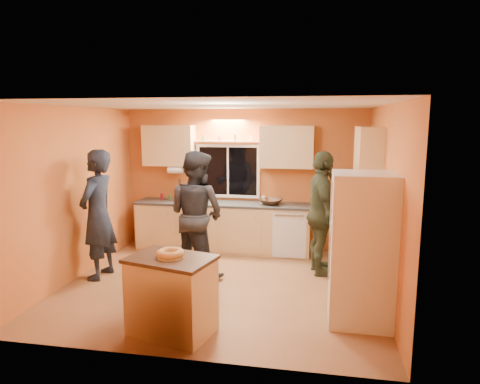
% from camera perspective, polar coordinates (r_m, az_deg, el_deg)
% --- Properties ---
extents(ground, '(4.50, 4.50, 0.00)m').
position_cam_1_polar(ground, '(6.44, -2.57, -12.28)').
color(ground, brown).
rests_on(ground, ground).
extents(room_shell, '(4.54, 4.04, 2.61)m').
position_cam_1_polar(room_shell, '(6.40, -0.82, 2.59)').
color(room_shell, '#CA7533').
rests_on(room_shell, ground).
extents(back_counter, '(4.23, 0.62, 0.90)m').
position_cam_1_polar(back_counter, '(7.89, 0.25, -4.72)').
color(back_counter, tan).
rests_on(back_counter, ground).
extents(right_counter, '(0.62, 1.84, 0.90)m').
position_cam_1_polar(right_counter, '(6.64, 15.19, -7.80)').
color(right_counter, tan).
rests_on(right_counter, ground).
extents(refrigerator, '(0.72, 0.70, 1.80)m').
position_cam_1_polar(refrigerator, '(5.27, 15.91, -7.30)').
color(refrigerator, silver).
rests_on(refrigerator, ground).
extents(island, '(1.05, 0.84, 0.90)m').
position_cam_1_polar(island, '(5.00, -9.10, -13.40)').
color(island, tan).
rests_on(island, ground).
extents(bundt_pastry, '(0.31, 0.31, 0.09)m').
position_cam_1_polar(bundt_pastry, '(4.83, -9.26, -8.08)').
color(bundt_pastry, tan).
rests_on(bundt_pastry, island).
extents(person_left, '(0.50, 0.74, 1.97)m').
position_cam_1_polar(person_left, '(6.82, -18.43, -2.88)').
color(person_left, black).
rests_on(person_left, ground).
extents(person_center, '(1.16, 1.06, 1.94)m').
position_cam_1_polar(person_center, '(6.59, -5.84, -2.96)').
color(person_center, black).
rests_on(person_center, ground).
extents(person_right, '(0.69, 1.21, 1.94)m').
position_cam_1_polar(person_right, '(6.75, 10.84, -2.83)').
color(person_right, '#2C3220').
rests_on(person_right, ground).
extents(mixing_bowl, '(0.52, 0.52, 0.10)m').
position_cam_1_polar(mixing_bowl, '(7.70, 4.15, -1.29)').
color(mixing_bowl, '#331C11').
rests_on(mixing_bowl, back_counter).
extents(utensil_crock, '(0.14, 0.14, 0.17)m').
position_cam_1_polar(utensil_crock, '(8.10, -8.10, -0.57)').
color(utensil_crock, beige).
rests_on(utensil_crock, back_counter).
extents(potted_plant, '(0.31, 0.28, 0.28)m').
position_cam_1_polar(potted_plant, '(5.72, 15.59, -4.50)').
color(potted_plant, gray).
rests_on(potted_plant, right_counter).
extents(red_box, '(0.17, 0.14, 0.07)m').
position_cam_1_polar(red_box, '(6.52, 15.92, -3.75)').
color(red_box, maroon).
rests_on(red_box, right_counter).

